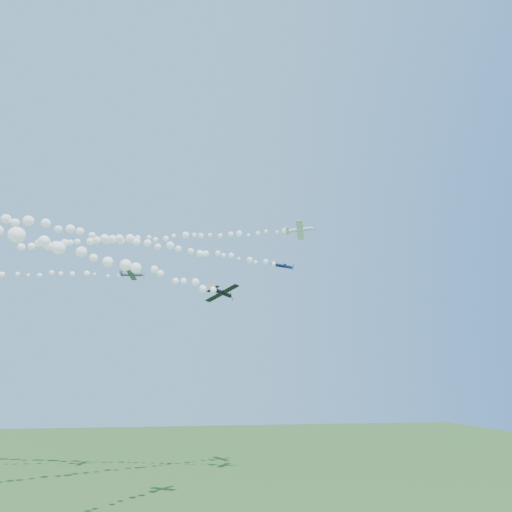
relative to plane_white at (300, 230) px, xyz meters
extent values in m
plane|color=#274B1C|center=(-13.89, 4.47, -53.47)|extent=(260.00, 260.00, 0.00)
cylinder|color=white|center=(-0.21, 0.07, -0.02)|extent=(5.92, 0.91, 1.20)
cone|color=white|center=(2.81, -0.92, 0.19)|extent=(0.74, 0.81, 0.84)
cone|color=red|center=(3.23, -1.05, 0.22)|extent=(0.31, 0.28, 0.30)
cube|color=black|center=(3.11, -1.02, 0.21)|extent=(0.15, 0.70, 1.81)
cube|color=white|center=(0.02, -0.05, -0.11)|extent=(3.67, 7.02, 2.37)
cube|color=white|center=(-2.71, 0.90, -0.14)|extent=(1.59, 2.57, 0.88)
cube|color=red|center=(-2.76, 1.09, 0.37)|extent=(0.95, 0.72, 1.20)
sphere|color=black|center=(0.60, -0.08, 0.39)|extent=(0.91, 1.07, 0.92)
cylinder|color=#0D1639|center=(-1.47, 12.17, -5.39)|extent=(5.98, 1.52, 0.86)
cone|color=#0D1639|center=(1.48, 13.42, -5.37)|extent=(0.78, 0.87, 0.79)
cone|color=silver|center=(1.89, 13.59, -5.37)|extent=(0.33, 0.31, 0.28)
cube|color=black|center=(1.78, 13.55, -5.37)|extent=(0.29, 0.63, 1.84)
cube|color=#0D1639|center=(-1.26, 12.30, -5.50)|extent=(4.12, 7.06, 2.18)
cube|color=#0D1639|center=(-3.92, 11.12, -5.35)|extent=(1.74, 2.61, 0.80)
cube|color=silver|center=(-3.94, 10.95, -4.83)|extent=(1.02, 0.75, 1.17)
sphere|color=black|center=(-0.66, 12.40, -5.02)|extent=(0.99, 1.09, 0.88)
cylinder|color=#3A4655|center=(-38.23, 13.25, -8.99)|extent=(5.18, 0.82, 0.74)
cone|color=#3A4655|center=(-35.45, 12.92, -8.98)|extent=(0.62, 0.70, 0.69)
cone|color=navy|center=(-35.07, 12.88, -8.98)|extent=(0.26, 0.25, 0.24)
cube|color=black|center=(-35.17, 12.89, -8.98)|extent=(0.08, 0.35, 1.64)
cube|color=#3A4655|center=(-38.02, 13.21, -9.09)|extent=(2.03, 6.44, 1.00)
cube|color=#3A4655|center=(-40.54, 13.53, -8.95)|extent=(0.99, 2.30, 0.38)
cube|color=navy|center=(-40.60, 13.61, -8.48)|extent=(0.84, 0.31, 1.04)
sphere|color=black|center=(-37.50, 13.21, -8.66)|extent=(0.70, 0.77, 0.70)
cylinder|color=black|center=(-18.92, -13.72, -18.13)|extent=(2.69, 5.51, 1.07)
cone|color=black|center=(-16.97, -11.43, -18.29)|extent=(0.95, 0.90, 0.79)
cone|color=orange|center=(-16.70, -11.11, -18.31)|extent=(0.35, 0.36, 0.28)
cube|color=black|center=(-16.77, -11.20, -18.31)|extent=(0.53, 0.57, 1.70)
cube|color=black|center=(-18.75, -13.57, -18.25)|extent=(5.91, 5.17, 2.54)
cube|color=black|center=(-20.55, -15.61, -17.96)|extent=(2.28, 2.05, 0.93)
cube|color=orange|center=(-20.72, -15.53, -17.47)|extent=(0.88, 1.01, 1.12)
sphere|color=black|center=(-18.49, -13.03, -17.84)|extent=(1.07, 1.08, 0.89)
camera|label=1|loc=(-25.53, -89.08, -33.85)|focal=30.00mm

